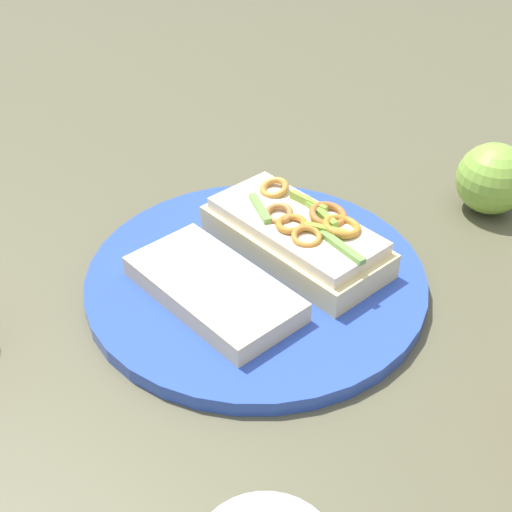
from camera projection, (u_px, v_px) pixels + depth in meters
The scene contains 5 objects.
ground_plane at pixel (256, 285), 0.66m from camera, with size 2.00×2.00×0.00m, color brown.
plate at pixel (256, 279), 0.65m from camera, with size 0.31×0.31×0.01m, color blue.
sandwich at pixel (297, 235), 0.66m from camera, with size 0.14×0.20×0.05m.
bread_slice_side at pixel (213, 288), 0.61m from camera, with size 0.16×0.08×0.02m, color beige.
apple_2 at pixel (492, 179), 0.74m from camera, with size 0.08×0.08×0.08m, color #85B540.
Camera 1 is at (-0.45, -0.24, 0.42)m, focal length 49.54 mm.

